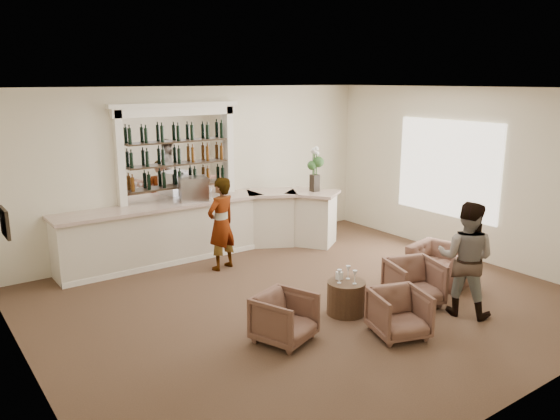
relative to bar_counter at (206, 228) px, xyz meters
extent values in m
plane|color=brown|center=(0.16, -3.00, -0.57)|extent=(8.00, 8.00, 0.00)
cube|color=#EDE3C4|center=(0.16, 0.50, 1.08)|extent=(8.00, 0.04, 3.30)
cube|color=#EDE3C4|center=(-3.84, -3.00, 1.08)|extent=(0.04, 7.00, 3.30)
cube|color=#EDE3C4|center=(4.16, -3.00, 1.08)|extent=(0.04, 7.00, 3.30)
cube|color=white|center=(0.16, -3.00, 2.73)|extent=(8.00, 7.00, 0.04)
cube|color=white|center=(4.13, -2.50, 1.13)|extent=(0.05, 2.40, 1.90)
cube|color=black|center=(-3.81, -1.80, 1.08)|extent=(0.04, 0.46, 0.38)
cube|color=#C1B399|center=(-3.78, -1.80, 1.08)|extent=(0.01, 0.38, 0.30)
cube|color=silver|center=(-0.84, 0.15, -0.03)|extent=(4.00, 0.70, 1.08)
cube|color=#C4AE98|center=(-0.84, 0.13, 0.54)|extent=(4.10, 0.82, 0.06)
cube|color=silver|center=(1.51, -0.08, -0.03)|extent=(1.12, 1.04, 1.08)
cube|color=#C4AE98|center=(1.51, -0.10, 0.54)|extent=(1.27, 1.19, 0.06)
cube|color=silver|center=(2.21, -0.60, -0.03)|extent=(1.08, 1.14, 1.08)
cube|color=#C4AE98|center=(2.21, -0.62, 0.54)|extent=(1.24, 1.29, 0.06)
cube|color=white|center=(-0.84, -0.18, -0.52)|extent=(4.00, 0.06, 0.10)
cube|color=white|center=(-0.34, 0.48, 1.38)|extent=(2.15, 0.02, 1.65)
cube|color=white|center=(-1.49, 0.42, 0.88)|extent=(0.14, 0.16, 2.90)
cube|color=white|center=(0.81, 0.42, 0.88)|extent=(0.14, 0.16, 2.90)
cube|color=white|center=(-0.34, 0.42, 2.27)|extent=(2.52, 0.16, 0.18)
cube|color=white|center=(-0.34, 0.42, 2.39)|extent=(2.64, 0.20, 0.08)
cube|color=#322519|center=(-0.34, 0.37, 0.81)|extent=(2.05, 0.20, 0.03)
cube|color=#322519|center=(-0.34, 0.37, 1.25)|extent=(2.05, 0.20, 0.03)
cube|color=#322519|center=(-0.34, 0.37, 1.69)|extent=(2.05, 0.20, 0.03)
cylinder|color=#432D1D|center=(0.38, -3.69, -0.32)|extent=(0.57, 0.57, 0.50)
imported|color=gray|center=(-0.13, -0.86, 0.29)|extent=(0.72, 0.57, 1.72)
imported|color=gray|center=(1.80, -4.70, 0.29)|extent=(0.95, 1.04, 1.72)
imported|color=brown|center=(-0.89, -3.87, -0.24)|extent=(0.91, 0.93, 0.66)
imported|color=brown|center=(0.46, -4.66, -0.25)|extent=(0.89, 0.90, 0.65)
imported|color=brown|center=(1.49, -4.03, -0.22)|extent=(0.96, 0.98, 0.70)
imported|color=brown|center=(2.61, -3.67, -0.25)|extent=(1.05, 1.14, 0.64)
cube|color=#B5B5BA|center=(-0.21, 0.06, 0.80)|extent=(0.63, 0.58, 0.46)
cube|color=black|center=(2.27, -0.60, 0.74)|extent=(0.16, 0.16, 0.35)
cube|color=white|center=(0.36, -3.55, -0.01)|extent=(0.08, 0.08, 0.12)
camera|label=1|loc=(-4.87, -9.30, 2.85)|focal=35.00mm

